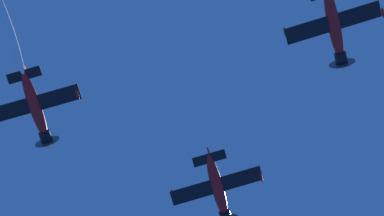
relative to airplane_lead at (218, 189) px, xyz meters
name	(u,v)px	position (x,y,z in m)	size (l,w,h in m)	color
airplane_lead	(218,189)	(0.00, 0.00, 0.00)	(7.87, 8.79, 2.64)	red
airplane_left_wingman	(36,108)	(-12.61, 13.36, 0.75)	(7.85, 8.79, 2.62)	red
airplane_right_wingman	(334,27)	(-11.56, -14.37, 0.22)	(7.84, 8.73, 2.76)	red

